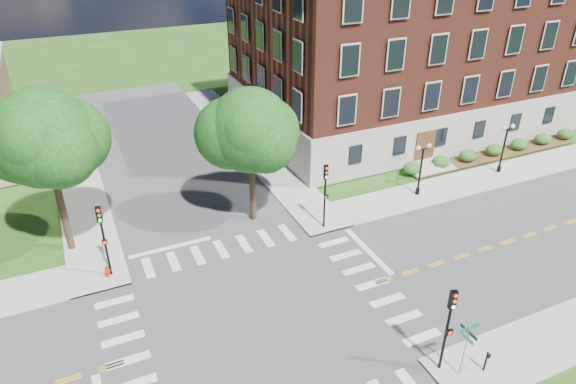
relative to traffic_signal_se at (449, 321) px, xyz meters
name	(u,v)px	position (x,y,z in m)	size (l,w,h in m)	color
ground	(262,319)	(-6.63, 6.88, -3.19)	(160.00, 160.00, 0.00)	#234F16
road_ew	(262,319)	(-6.63, 6.88, -3.18)	(90.00, 12.00, 0.01)	#3D3D3F
road_ns	(262,319)	(-6.63, 6.88, -3.18)	(12.00, 90.00, 0.01)	#3D3D3F
sidewalk_ne	(357,159)	(8.74, 22.26, -3.13)	(34.00, 34.00, 0.12)	#9E9B93
crosswalk_east	(373,284)	(0.57, 6.88, -3.19)	(2.20, 10.20, 0.02)	silver
stop_bar_east	(368,251)	(2.17, 9.88, -3.19)	(0.40, 5.50, 0.00)	silver
main_building	(403,41)	(17.36, 28.88, 5.15)	(30.60, 22.40, 16.50)	#9F978C
shrub_row	(493,157)	(20.37, 17.68, -3.19)	(18.00, 2.00, 1.30)	#214918
tree_c	(45,138)	(-15.62, 18.24, 4.78)	(6.07, 6.07, 10.91)	black
tree_d	(250,130)	(-3.28, 16.78, 3.71)	(5.75, 5.75, 9.67)	black
traffic_signal_se	(449,321)	(0.00, 0.00, 0.00)	(0.36, 0.41, 4.80)	black
traffic_signal_ne	(325,188)	(0.80, 13.60, 0.00)	(0.38, 0.46, 4.80)	black
traffic_signal_nw	(103,232)	(-13.63, 14.24, 0.00)	(0.36, 0.41, 4.80)	black
twin_lamp_west	(421,167)	(9.68, 14.68, -0.66)	(1.36, 0.36, 4.23)	black
twin_lamp_east	(504,146)	(18.40, 15.03, -0.66)	(1.36, 0.36, 4.23)	black
street_sign_pole	(467,341)	(0.62, -0.71, -0.88)	(1.10, 1.10, 3.10)	gray
push_button_post	(486,360)	(1.87, -1.03, -2.39)	(0.14, 0.21, 1.20)	black
fire_hydrant	(108,272)	(-13.83, 14.12, -2.72)	(0.35, 0.35, 0.75)	#B01F0D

